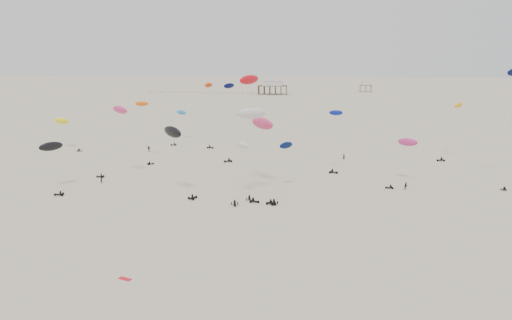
# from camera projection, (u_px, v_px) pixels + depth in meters

# --- Properties ---
(ground_plane) EXTENTS (900.00, 900.00, 0.00)m
(ground_plane) POSITION_uv_depth(u_px,v_px,m) (278.00, 122.00, 212.09)
(ground_plane) COLOR beige
(pavilion_main) EXTENTS (21.00, 13.00, 9.80)m
(pavilion_main) POSITION_uv_depth(u_px,v_px,m) (273.00, 89.00, 358.27)
(pavilion_main) COLOR brown
(pavilion_main) RESTS_ON ground
(pavilion_small) EXTENTS (9.00, 7.00, 8.00)m
(pavilion_small) POSITION_uv_depth(u_px,v_px,m) (366.00, 87.00, 381.95)
(pavilion_small) COLOR brown
(pavilion_small) RESTS_ON ground
(pier_fence) EXTENTS (80.20, 0.20, 1.50)m
(pier_fence) POSITION_uv_depth(u_px,v_px,m) (201.00, 93.00, 363.24)
(pier_fence) COLOR black
(pier_fence) RESTS_ON ground
(rig_0) EXTENTS (3.73, 10.35, 11.84)m
(rig_0) POSITION_uv_depth(u_px,v_px,m) (240.00, 166.00, 97.53)
(rig_0) COLOR black
(rig_0) RESTS_ON ground
(rig_2) EXTENTS (4.41, 15.64, 15.22)m
(rig_2) POSITION_uv_depth(u_px,v_px,m) (180.00, 120.00, 165.07)
(rig_2) COLOR black
(rig_2) RESTS_ON ground
(rig_3) EXTENTS (4.59, 14.75, 14.54)m
(rig_3) POSITION_uv_depth(u_px,v_px,m) (281.00, 168.00, 100.55)
(rig_3) COLOR black
(rig_3) RESTS_ON ground
(rig_4) EXTENTS (7.09, 10.42, 16.71)m
(rig_4) POSITION_uv_depth(u_px,v_px,m) (144.00, 120.00, 133.51)
(rig_4) COLOR black
(rig_4) RESTS_ON ground
(rig_5) EXTENTS (8.60, 8.64, 18.23)m
(rig_5) POSITION_uv_depth(u_px,v_px,m) (254.00, 125.00, 96.97)
(rig_5) COLOR black
(rig_5) RESTS_ON ground
(rig_6) EXTENTS (3.89, 8.82, 19.63)m
(rig_6) POSITION_uv_depth(u_px,v_px,m) (209.00, 111.00, 153.33)
(rig_6) COLOR black
(rig_6) RESTS_ON ground
(rig_7) EXTENTS (10.86, 7.48, 11.00)m
(rig_7) POSITION_uv_depth(u_px,v_px,m) (64.00, 125.00, 150.22)
(rig_7) COLOR black
(rig_7) RESTS_ON ground
(rig_8) EXTENTS (8.51, 8.93, 15.77)m
(rig_8) POSITION_uv_depth(u_px,v_px,m) (452.00, 124.00, 135.23)
(rig_8) COLOR black
(rig_8) RESTS_ON ground
(rig_9) EXTENTS (7.39, 8.90, 10.93)m
(rig_9) POSITION_uv_depth(u_px,v_px,m) (52.00, 154.00, 104.17)
(rig_9) COLOR black
(rig_9) RESTS_ON ground
(rig_10) EXTENTS (3.32, 2.96, 15.33)m
(rig_10) POSITION_uv_depth(u_px,v_px,m) (335.00, 142.00, 119.08)
(rig_10) COLOR black
(rig_10) RESTS_ON ground
(rig_11) EXTENTS (4.36, 14.87, 21.50)m
(rig_11) POSITION_uv_depth(u_px,v_px,m) (229.00, 115.00, 137.02)
(rig_11) COLOR black
(rig_11) RESTS_ON ground
(rig_12) EXTENTS (8.44, 5.24, 16.87)m
(rig_12) POSITION_uv_depth(u_px,v_px,m) (117.00, 119.00, 114.64)
(rig_12) COLOR black
(rig_12) RESTS_ON ground
(rig_13) EXTENTS (5.74, 14.92, 24.97)m
(rig_13) POSITION_uv_depth(u_px,v_px,m) (250.00, 97.00, 101.72)
(rig_13) COLOR black
(rig_13) RESTS_ON ground
(rig_14) EXTENTS (6.40, 15.42, 16.85)m
(rig_14) POSITION_uv_depth(u_px,v_px,m) (261.00, 129.00, 105.44)
(rig_14) COLOR black
(rig_14) RESTS_ON ground
(rig_15) EXTENTS (8.45, 7.34, 14.29)m
(rig_15) POSITION_uv_depth(u_px,v_px,m) (175.00, 141.00, 99.44)
(rig_15) COLOR black
(rig_15) RESTS_ON ground
(rig_16) EXTENTS (7.96, 9.36, 11.40)m
(rig_16) POSITION_uv_depth(u_px,v_px,m) (405.00, 150.00, 110.22)
(rig_16) COLOR black
(rig_16) RESTS_ON ground
(spectator_0) EXTENTS (0.83, 0.87, 1.98)m
(spectator_0) POSITION_uv_depth(u_px,v_px,m) (102.00, 183.00, 111.00)
(spectator_0) COLOR black
(spectator_0) RESTS_ON ground
(spectator_1) EXTENTS (0.97, 0.64, 1.87)m
(spectator_1) POSITION_uv_depth(u_px,v_px,m) (406.00, 190.00, 105.60)
(spectator_1) COLOR black
(spectator_1) RESTS_ON ground
(spectator_2) EXTENTS (1.37, 0.93, 2.12)m
(spectator_2) POSITION_uv_depth(u_px,v_px,m) (149.00, 152.00, 146.82)
(spectator_2) COLOR black
(spectator_2) RESTS_ON ground
(spectator_3) EXTENTS (0.86, 0.86, 1.98)m
(spectator_3) POSITION_uv_depth(u_px,v_px,m) (344.00, 160.00, 135.33)
(spectator_3) COLOR black
(spectator_3) RESTS_ON ground
(grounded_kite_b) EXTENTS (1.93, 1.32, 0.07)m
(grounded_kite_b) POSITION_uv_depth(u_px,v_px,m) (125.00, 279.00, 63.47)
(grounded_kite_b) COLOR red
(grounded_kite_b) RESTS_ON ground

